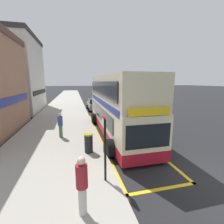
# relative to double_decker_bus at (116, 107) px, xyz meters

# --- Properties ---
(ground_plane) EXTENTS (260.00, 260.00, 0.00)m
(ground_plane) POSITION_rel_double_decker_bus_xyz_m (2.46, 24.74, -2.06)
(ground_plane) COLOR black
(pavement_near) EXTENTS (6.00, 76.00, 0.14)m
(pavement_near) POSITION_rel_double_decker_bus_xyz_m (-4.54, 24.74, -1.99)
(pavement_near) COLOR #A39E93
(pavement_near) RESTS_ON ground
(double_decker_bus) EXTENTS (3.17, 11.02, 4.40)m
(double_decker_bus) POSITION_rel_double_decker_bus_xyz_m (0.00, 0.00, 0.00)
(double_decker_bus) COLOR beige
(double_decker_bus) RESTS_ON ground
(bus_bay_markings) EXTENTS (2.98, 13.57, 0.01)m
(bus_bay_markings) POSITION_rel_double_decker_bus_xyz_m (-0.05, -0.17, -2.06)
(bus_bay_markings) COLOR gold
(bus_bay_markings) RESTS_ON ground
(bus_stop_sign) EXTENTS (0.09, 0.51, 2.55)m
(bus_stop_sign) POSITION_rel_double_decker_bus_xyz_m (-2.06, -5.94, -0.40)
(bus_stop_sign) COLOR black
(bus_stop_sign) RESTS_ON pavement_near
(parked_car_maroon_kerbside) EXTENTS (2.09, 4.20, 1.62)m
(parked_car_maroon_kerbside) POSITION_rel_double_decker_bus_xyz_m (7.11, 12.01, -1.26)
(parked_car_maroon_kerbside) COLOR maroon
(parked_car_maroon_kerbside) RESTS_ON ground
(parked_car_grey_distant) EXTENTS (2.09, 4.20, 1.62)m
(parked_car_grey_distant) POSITION_rel_double_decker_bus_xyz_m (-0.35, 10.57, -1.26)
(parked_car_grey_distant) COLOR slate
(parked_car_grey_distant) RESTS_ON ground
(parked_car_white_far) EXTENTS (2.09, 4.20, 1.62)m
(parked_car_white_far) POSITION_rel_double_decker_bus_xyz_m (7.44, 39.99, -1.26)
(parked_car_white_far) COLOR silver
(parked_car_white_far) RESTS_ON ground
(pedestrian_waiting_near_sign) EXTENTS (0.34, 0.34, 1.72)m
(pedestrian_waiting_near_sign) POSITION_rel_double_decker_bus_xyz_m (-4.15, -0.47, -0.98)
(pedestrian_waiting_near_sign) COLOR #3F724C
(pedestrian_waiting_near_sign) RESTS_ON pavement_near
(pedestrian_further_back) EXTENTS (0.34, 0.34, 1.81)m
(pedestrian_further_back) POSITION_rel_double_decker_bus_xyz_m (-3.02, -7.44, -0.93)
(pedestrian_further_back) COLOR #B7B2AD
(pedestrian_further_back) RESTS_ON pavement_near
(litter_bin) EXTENTS (0.48, 0.48, 1.06)m
(litter_bin) POSITION_rel_double_decker_bus_xyz_m (-2.46, -3.32, -1.39)
(litter_bin) COLOR black
(litter_bin) RESTS_ON pavement_near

